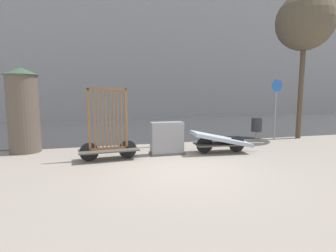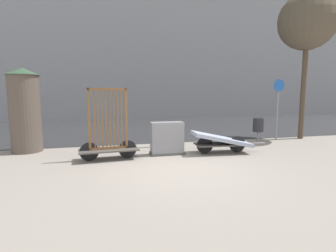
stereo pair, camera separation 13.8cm
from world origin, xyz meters
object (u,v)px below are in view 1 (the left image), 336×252
at_px(bike_cart_with_mattress, 221,140).
at_px(street_tree, 305,23).
at_px(bike_cart_with_bedframe, 109,137).
at_px(sign_post, 276,101).
at_px(utility_cabinet, 167,140).
at_px(trash_bin, 257,125).
at_px(advertising_column, 23,110).

height_order(bike_cart_with_mattress, street_tree, street_tree).
xyz_separation_m(bike_cart_with_bedframe, sign_post, (7.12, 1.78, 0.98)).
bearing_deg(utility_cabinet, sign_post, 16.52).
bearing_deg(street_tree, trash_bin, 180.00).
distance_m(utility_cabinet, advertising_column, 4.94).
bearing_deg(utility_cabinet, bike_cart_with_mattress, -7.01).
height_order(bike_cart_with_mattress, trash_bin, trash_bin).
bearing_deg(trash_bin, utility_cabinet, -160.25).
bearing_deg(bike_cart_with_mattress, street_tree, 25.97).
relative_size(utility_cabinet, sign_post, 0.42).
relative_size(sign_post, advertising_column, 0.93).
bearing_deg(bike_cart_with_bedframe, bike_cart_with_mattress, -4.81).
distance_m(trash_bin, street_tree, 4.83).
bearing_deg(utility_cabinet, trash_bin, 19.75).
relative_size(utility_cabinet, trash_bin, 1.18).
xyz_separation_m(utility_cabinet, sign_post, (5.25, 1.56, 1.18)).
xyz_separation_m(advertising_column, street_tree, (11.08, 0.00, 3.54)).
distance_m(bike_cart_with_bedframe, trash_bin, 6.47).
height_order(trash_bin, sign_post, sign_post).
distance_m(bike_cart_with_mattress, trash_bin, 3.11).
distance_m(utility_cabinet, street_tree, 8.05).
bearing_deg(sign_post, trash_bin, 179.55).
height_order(bike_cart_with_bedframe, advertising_column, advertising_column).
relative_size(utility_cabinet, advertising_column, 0.39).
bearing_deg(bike_cart_with_mattress, utility_cabinet, 177.98).
relative_size(bike_cart_with_bedframe, trash_bin, 2.63).
height_order(utility_cabinet, advertising_column, advertising_column).
xyz_separation_m(bike_cart_with_mattress, trash_bin, (2.53, 1.79, 0.23)).
relative_size(bike_cart_with_bedframe, utility_cabinet, 2.23).
bearing_deg(sign_post, utility_cabinet, -163.48).
distance_m(bike_cart_with_bedframe, sign_post, 7.40).
distance_m(utility_cabinet, sign_post, 5.60).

